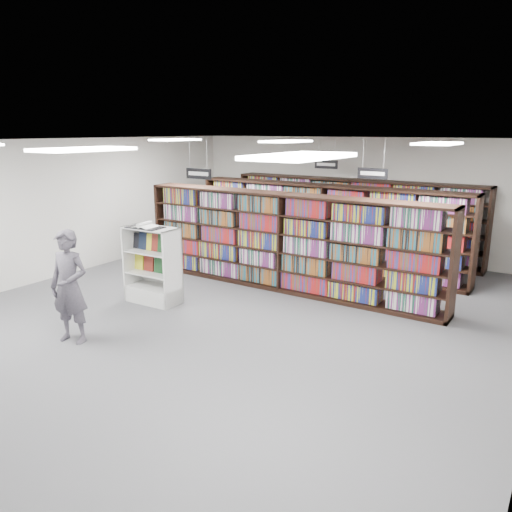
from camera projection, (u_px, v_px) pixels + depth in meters
The scene contains 18 objects.
floor at pixel (231, 317), 9.31m from camera, with size 12.00×12.00×0.00m, color #4F5054.
ceiling at pixel (228, 141), 8.52m from camera, with size 10.00×12.00×0.10m, color white.
wall_back at pixel (357, 196), 13.79m from camera, with size 10.00×0.10×3.20m, color silver.
wall_left at pixel (55, 209), 11.56m from camera, with size 0.10×12.00×3.20m, color silver.
bookshelf_row_near at pixel (285, 242), 10.68m from camera, with size 7.00×0.60×2.10m.
bookshelf_row_mid at pixel (325, 227), 12.30m from camera, with size 7.00×0.60×2.10m.
bookshelf_row_far at pixel (352, 218), 13.68m from camera, with size 7.00×0.60×2.10m.
aisle_sign_left at pixel (199, 173), 10.29m from camera, with size 0.65×0.02×0.80m.
aisle_sign_right at pixel (373, 172), 10.33m from camera, with size 0.65×0.02×0.80m.
aisle_sign_center at pixel (326, 164), 13.01m from camera, with size 0.65×0.02×0.80m.
troffer_front_center at pixel (84, 149), 6.10m from camera, with size 0.60×1.20×0.04m, color white.
troffer_front_right at pixel (301, 156), 4.51m from camera, with size 0.60×1.20×0.04m, color white.
troffer_back_left at pixel (176, 140), 11.74m from camera, with size 0.60×1.20×0.04m, color white.
troffer_back_center at pixel (286, 141), 10.16m from camera, with size 0.60×1.20×0.04m, color white.
troffer_back_right at pixel (438, 144), 8.57m from camera, with size 0.60×1.20×0.04m, color white.
endcap_display at pixel (154, 277), 10.03m from camera, with size 1.12×0.59×1.54m.
open_book at pixel (145, 226), 9.71m from camera, with size 0.73×0.45×0.13m.
shopper at pixel (69, 287), 8.03m from camera, with size 0.68×0.45×1.87m, color #544F5B.
Camera 1 is at (5.17, -7.07, 3.40)m, focal length 35.00 mm.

